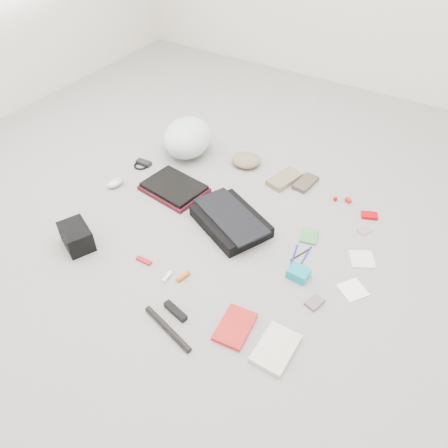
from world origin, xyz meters
The scene contains 33 objects.
ground_plane centered at (0.00, 0.00, 0.00)m, with size 4.00×4.00×0.00m, color gray.
messenger_bag centered at (0.01, 0.05, 0.03)m, with size 0.39×0.28×0.07m, color black.
bag_flap centered at (0.01, 0.05, 0.07)m, with size 0.43×0.20×0.01m, color black.
laptop_sleeve centered at (-0.42, 0.14, 0.01)m, with size 0.35×0.26×0.02m, color #461019.
laptop centered at (-0.42, 0.14, 0.03)m, with size 0.33×0.24×0.02m, color black.
bike_helmet centered at (-0.59, 0.51, 0.11)m, with size 0.30×0.37×0.22m, color white.
beanie centered at (-0.21, 0.59, 0.03)m, with size 0.18×0.17×0.06m, color #87715A.
mitten_left centered at (0.08, 0.56, 0.02)m, with size 0.11×0.22×0.03m, color #837154.
mitten_right centered at (0.20, 0.59, 0.01)m, with size 0.09×0.17×0.03m, color brown.
power_brick centered at (-0.74, 0.25, 0.01)m, with size 0.10×0.04×0.03m, color black.
cable_coil centered at (-0.75, 0.22, 0.01)m, with size 0.09×0.09×0.01m, color black.
mouse centered at (-0.75, -0.01, 0.02)m, with size 0.07×0.11×0.04m, color silver.
camera_bag centered at (-0.57, -0.48, 0.06)m, with size 0.18×0.13×0.12m, color black.
multitool centered at (-0.22, -0.39, 0.01)m, with size 0.08×0.02×0.01m, color #A91019.
toiletry_tube_white centered at (-0.06, -0.41, 0.01)m, with size 0.02×0.02×0.07m, color white.
toiletry_tube_orange centered at (0.01, -0.37, 0.01)m, with size 0.02×0.02×0.07m, color #D44F05.
u_lock centered at (0.10, -0.55, 0.01)m, with size 0.13×0.03×0.03m, color black.
bike_pump centered at (0.12, -0.64, 0.01)m, with size 0.03×0.03×0.29m, color black.
book_red centered at (0.36, -0.48, 0.01)m, with size 0.13×0.20×0.02m, color red.
book_white centered at (0.55, -0.48, 0.01)m, with size 0.14×0.21×0.02m, color beige.
notepad centered at (0.40, 0.20, 0.01)m, with size 0.08×0.11×0.01m, color #438A41.
pen_blue centered at (0.39, 0.03, 0.00)m, with size 0.01×0.01×0.16m, color #221A9D.
pen_black centered at (0.41, 0.06, 0.00)m, with size 0.01×0.01×0.14m, color black.
pen_navy centered at (0.44, 0.06, 0.00)m, with size 0.01×0.01×0.14m, color navy.
accordion_wallet centered at (0.46, -0.08, 0.02)m, with size 0.09×0.08×0.05m, color #109FB1.
card_deck centered at (0.59, -0.18, 0.01)m, with size 0.06×0.08×0.02m, color slate.
napkin_top centered at (0.68, 0.18, 0.00)m, with size 0.11×0.11×0.01m, color silver.
napkin_bottom centered at (0.71, -0.02, 0.00)m, with size 0.11×0.11×0.01m, color white.
lollipop_a centered at (0.40, 0.55, 0.01)m, with size 0.02×0.02×0.02m, color #A30600.
lollipop_b centered at (0.46, 0.57, 0.01)m, with size 0.03×0.03×0.03m, color #B00F22.
lollipop_c centered at (0.47, 0.57, 0.01)m, with size 0.03×0.03×0.03m, color #B11B0B.
altoids_tin centered at (0.61, 0.51, 0.01)m, with size 0.09×0.05×0.02m, color #B70309.
stamp_sheet centered at (0.62, 0.39, 0.00)m, with size 0.05×0.07×0.00m, color #A27495.
Camera 1 is at (0.88, -1.40, 1.57)m, focal length 35.00 mm.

